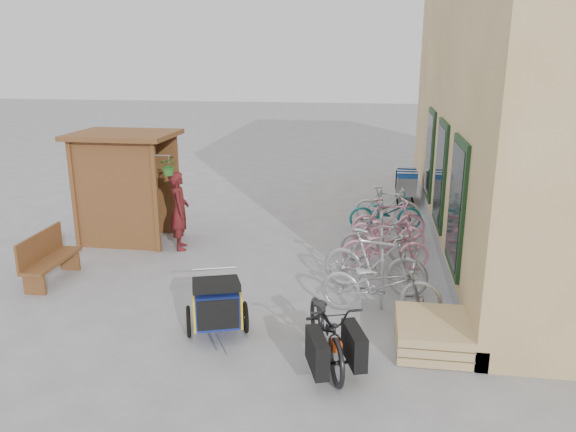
# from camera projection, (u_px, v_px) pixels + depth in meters

# --- Properties ---
(ground) EXTENTS (80.00, 80.00, 0.00)m
(ground) POSITION_uv_depth(u_px,v_px,m) (246.00, 294.00, 9.72)
(ground) COLOR #9A999C
(kiosk) EXTENTS (2.49, 1.65, 2.40)m
(kiosk) POSITION_uv_depth(u_px,v_px,m) (122.00, 172.00, 12.11)
(kiosk) COLOR brown
(kiosk) RESTS_ON ground
(bike_rack) EXTENTS (0.05, 5.35, 0.86)m
(bike_rack) POSITION_uv_depth(u_px,v_px,m) (381.00, 230.00, 11.52)
(bike_rack) COLOR #A5A8AD
(bike_rack) RESTS_ON ground
(pallet_stack) EXTENTS (1.00, 1.20, 0.40)m
(pallet_stack) POSITION_uv_depth(u_px,v_px,m) (432.00, 334.00, 7.89)
(pallet_stack) COLOR tan
(pallet_stack) RESTS_ON ground
(bench) EXTENTS (0.48, 1.47, 0.92)m
(bench) POSITION_uv_depth(u_px,v_px,m) (47.00, 257.00, 10.13)
(bench) COLOR brown
(bench) RESTS_ON ground
(shopping_carts) EXTENTS (0.56, 1.54, 1.00)m
(shopping_carts) POSITION_uv_depth(u_px,v_px,m) (406.00, 182.00, 15.61)
(shopping_carts) COLOR silver
(shopping_carts) RESTS_ON ground
(child_trailer) EXTENTS (1.00, 1.55, 0.90)m
(child_trailer) POSITION_uv_depth(u_px,v_px,m) (217.00, 302.00, 8.22)
(child_trailer) COLOR navy
(child_trailer) RESTS_ON ground
(cargo_bike) EXTENTS (1.20, 1.98, 0.98)m
(cargo_bike) POSITION_uv_depth(u_px,v_px,m) (328.00, 329.00, 7.44)
(cargo_bike) COLOR black
(cargo_bike) RESTS_ON ground
(person_kiosk) EXTENTS (0.58, 0.71, 1.68)m
(person_kiosk) POSITION_uv_depth(u_px,v_px,m) (179.00, 210.00, 11.77)
(person_kiosk) COLOR maroon
(person_kiosk) RESTS_ON ground
(bike_0) EXTENTS (1.99, 0.94, 1.00)m
(bike_0) POSITION_uv_depth(u_px,v_px,m) (381.00, 285.00, 8.83)
(bike_0) COLOR #A2A3A7
(bike_0) RESTS_ON ground
(bike_1) EXTENTS (1.93, 1.01, 1.12)m
(bike_1) POSITION_uv_depth(u_px,v_px,m) (375.00, 261.00, 9.67)
(bike_1) COLOR #A2A3A7
(bike_1) RESTS_ON ground
(bike_2) EXTENTS (1.70, 0.69, 0.88)m
(bike_2) POSITION_uv_depth(u_px,v_px,m) (385.00, 247.00, 10.75)
(bike_2) COLOR #F49DBA
(bike_2) RESTS_ON ground
(bike_3) EXTENTS (1.54, 0.47, 0.92)m
(bike_3) POSITION_uv_depth(u_px,v_px,m) (379.00, 240.00, 11.10)
(bike_3) COLOR #A2A3A7
(bike_3) RESTS_ON ground
(bike_4) EXTENTS (1.63, 0.75, 0.82)m
(bike_4) POSITION_uv_depth(u_px,v_px,m) (387.00, 230.00, 11.88)
(bike_4) COLOR #F49DBA
(bike_4) RESTS_ON ground
(bike_5) EXTENTS (1.71, 0.81, 0.99)m
(bike_5) POSITION_uv_depth(u_px,v_px,m) (389.00, 220.00, 12.29)
(bike_5) COLOR #F49DBA
(bike_5) RESTS_ON ground
(bike_6) EXTENTS (1.75, 0.79, 0.89)m
(bike_6) POSITION_uv_depth(u_px,v_px,m) (386.00, 212.00, 13.11)
(bike_6) COLOR #1A6A6A
(bike_6) RESTS_ON ground
(bike_7) EXTENTS (1.59, 0.55, 0.94)m
(bike_7) POSITION_uv_depth(u_px,v_px,m) (387.00, 205.00, 13.59)
(bike_7) COLOR beige
(bike_7) RESTS_ON ground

